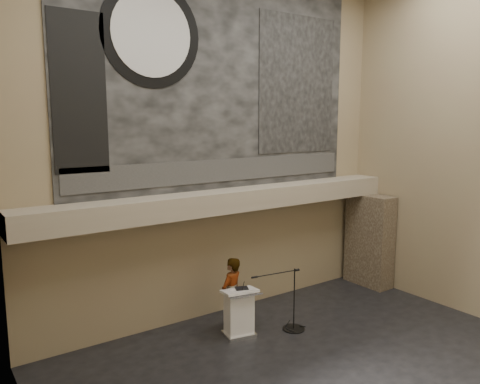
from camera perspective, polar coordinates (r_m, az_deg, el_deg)
floor at (r=9.73m, az=11.69°, el=-21.48°), size 10.00×10.00×0.00m
wall_back at (r=11.52m, az=-2.29°, el=5.67°), size 10.00×0.02×8.50m
wall_left at (r=5.84m, az=-22.78°, el=1.91°), size 0.02×8.00×8.50m
soffit at (r=11.34m, az=-1.16°, el=-0.99°), size 10.00×0.80×0.50m
sprinkler_left at (r=10.55m, az=-8.25°, el=-3.37°), size 0.04×0.04×0.06m
sprinkler_right at (r=12.49m, az=6.24°, el=-1.43°), size 0.04×0.04×0.06m
banner at (r=11.51m, az=-2.26°, el=12.89°), size 8.00×0.05×5.00m
banner_text_strip at (r=11.51m, az=-2.09°, el=2.67°), size 7.76×0.02×0.55m
banner_clock_rim at (r=10.73m, az=-10.72°, el=18.43°), size 2.30×0.02×2.30m
banner_clock_face at (r=10.71m, az=-10.67°, el=18.44°), size 1.84×0.02×1.84m
banner_building_print at (r=12.94m, az=7.05°, el=12.83°), size 2.60×0.02×3.60m
banner_brick_print at (r=10.03m, az=-19.02°, el=11.31°), size 1.10×0.02×3.20m
stone_pier at (r=14.44m, az=15.49°, el=-5.66°), size 0.60×1.40×2.70m
lectern at (r=10.94m, az=-0.12°, el=-14.48°), size 0.84×0.67×1.14m
binder at (r=10.75m, az=0.22°, el=-11.69°), size 0.35×0.32×0.04m
papers at (r=10.65m, az=-0.46°, el=-11.97°), size 0.22×0.28×0.00m
speaker_person at (r=11.13m, az=-1.03°, el=-12.33°), size 0.74×0.62×1.74m
mic_stand at (r=11.43m, az=6.41°, el=-15.34°), size 1.37×0.52×1.48m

